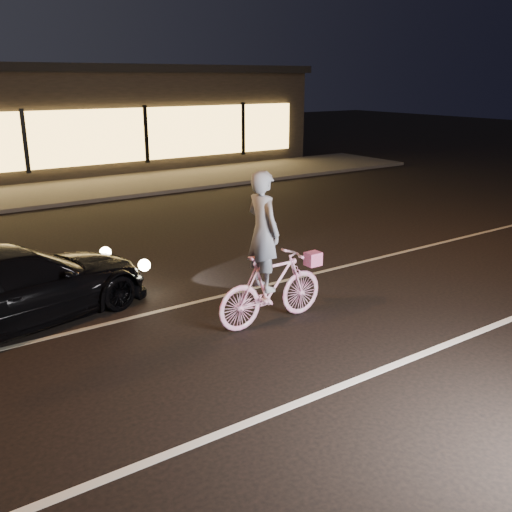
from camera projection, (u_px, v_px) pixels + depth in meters
ground at (284, 338)px, 8.46m from camera, size 90.00×90.00×0.00m
lane_stripe_near at (355, 380)px, 7.28m from camera, size 60.00×0.12×0.01m
lane_stripe_far at (216, 297)px, 10.03m from camera, size 60.00×0.10×0.01m
sidewalk at (44, 194)px, 18.66m from camera, size 30.00×4.00×0.12m
cyclist at (269, 271)px, 8.74m from camera, size 1.93×0.66×2.42m
sedan at (14, 286)px, 8.79m from camera, size 4.63×2.79×1.26m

